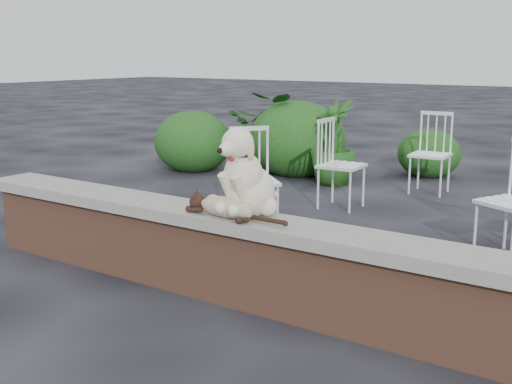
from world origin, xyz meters
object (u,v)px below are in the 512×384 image
Objects in this scene: chair_a at (254,180)px; chair_e at (342,164)px; potted_plant_b at (333,142)px; potted_plant_a at (267,131)px; chair_d at (512,201)px; chair_b at (430,153)px; dog at (251,170)px; cat at (227,206)px.

chair_e is at bearing 28.74° from chair_a.
chair_e is 0.89× the size of potted_plant_b.
chair_a is at bearing -59.04° from potted_plant_a.
potted_plant_b is at bearing 51.54° from chair_a.
chair_b is at bearing 150.46° from chair_d.
chair_b is at bearing 6.94° from potted_plant_b.
potted_plant_b is at bearing -14.13° from potted_plant_a.
potted_plant_a reaches higher than potted_plant_b.
dog is 0.28m from cat.
potted_plant_b reaches higher than chair_e.
chair_b is 2.58m from chair_a.
chair_d is (1.21, 1.87, -0.41)m from dog.
chair_a is at bearing -80.65° from potted_plant_b.
chair_e is at bearing -58.49° from potted_plant_b.
chair_a is 2.33m from potted_plant_b.
chair_a is 1.00× the size of chair_e.
chair_b reaches higher than cat.
potted_plant_a reaches higher than chair_d.
chair_d is at bearing 64.08° from dog.
potted_plant_a is at bearing 127.19° from cat.
potted_plant_b is (-1.34, 3.74, -0.35)m from dog.
chair_b is at bearing -25.40° from chair_e.
potted_plant_a is at bearing 50.64° from chair_e.
chair_e is at bearing 108.91° from cat.
chair_b is 1.00× the size of chair_e.
chair_d and chair_a have the same top height.
chair_a is (-0.81, -2.45, 0.00)m from chair_b.
chair_a is 0.85× the size of potted_plant_a.
potted_plant_a is at bearing 73.15° from chair_a.
chair_b is at bearing 23.82° from chair_a.
chair_b is at bearing -3.67° from potted_plant_a.
potted_plant_a reaches higher than chair_a.
chair_b is 1.00× the size of chair_a.
dog is 3.99m from potted_plant_b.
cat is 2.86m from chair_e.
cat is at bearing -108.68° from chair_a.
chair_b is (-0.15, 3.88, -0.41)m from dog.
cat is at bearing -96.08° from chair_d.
potted_plant_b is (-0.38, 2.30, 0.06)m from chair_a.
chair_d is at bearing -30.12° from potted_plant_a.
chair_a is at bearing -142.27° from chair_d.
dog is 0.63× the size of chair_b.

